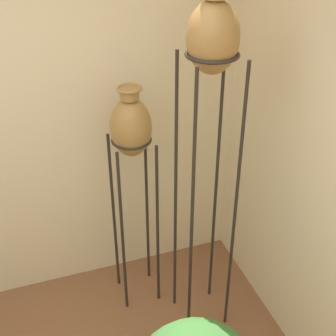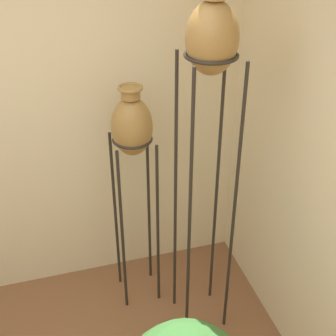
{
  "view_description": "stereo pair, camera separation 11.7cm",
  "coord_description": "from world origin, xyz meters",
  "views": [
    {
      "loc": [
        0.3,
        -1.04,
        2.64
      ],
      "look_at": [
        1.09,
        1.24,
        1.15
      ],
      "focal_mm": 50.0,
      "sensor_mm": 36.0,
      "label": 1
    },
    {
      "loc": [
        0.41,
        -1.07,
        2.64
      ],
      "look_at": [
        1.09,
        1.24,
        1.15
      ],
      "focal_mm": 50.0,
      "sensor_mm": 36.0,
      "label": 2
    }
  ],
  "objects": [
    {
      "name": "vase_stand_medium",
      "position": [
        0.91,
        1.41,
        1.32
      ],
      "size": [
        0.26,
        0.26,
        1.63
      ],
      "color": "#28231E",
      "rests_on": "ground_plane"
    },
    {
      "name": "vase_stand_tall",
      "position": [
        1.27,
        1.07,
        1.88
      ],
      "size": [
        0.3,
        0.3,
        2.23
      ],
      "color": "#28231E",
      "rests_on": "ground_plane"
    }
  ]
}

